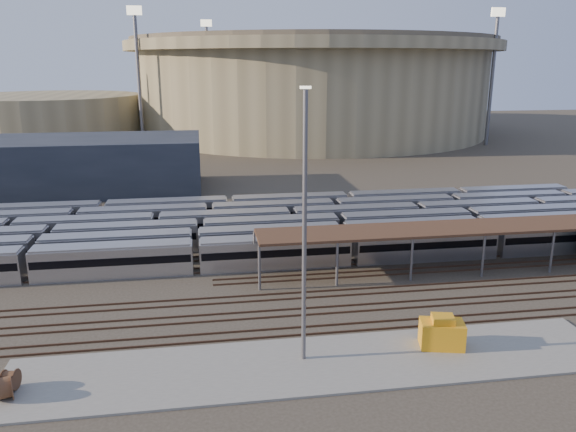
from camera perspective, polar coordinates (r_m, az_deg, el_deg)
The scene contains 15 objects.
ground at distance 61.61m, azimuth 4.72°, elevation -7.51°, with size 420.00×420.00×0.00m, color #383026.
apron at distance 47.46m, azimuth 2.99°, elevation -14.79°, with size 50.00×9.00×0.20m, color gray.
subway_trains at distance 78.29m, azimuth 2.50°, elevation -1.02°, with size 127.64×23.90×3.60m.
inspection_shed at distance 71.58m, azimuth 21.43°, elevation -1.03°, with size 60.30×6.00×5.30m.
empty_tracks at distance 57.15m, azimuth 5.90°, elevation -9.35°, with size 170.00×9.62×0.18m.
stadium at distance 199.02m, azimuth 2.42°, elevation 13.29°, with size 124.00×124.00×32.50m.
secondary_arena at distance 191.54m, azimuth -23.13°, elevation 9.16°, with size 56.00×56.00×14.00m, color gray.
service_building at distance 113.72m, azimuth -19.61°, elevation 4.96°, with size 42.00×20.00×10.00m, color #1E232D.
floodlight_0 at distance 165.92m, azimuth -14.95°, elevation 13.81°, with size 4.00×1.00×38.40m.
floodlight_2 at distance 176.24m, azimuth 20.06°, elevation 13.48°, with size 4.00×1.00×38.40m.
floodlight_3 at distance 215.13m, azimuth -8.14°, elevation 14.43°, with size 4.00×1.00×38.40m.
cable_reel_west at distance 47.29m, azimuth -26.85°, elevation -15.30°, with size 1.83×1.83×1.01m, color brown.
cable_reel_east at distance 48.34m, azimuth -26.40°, elevation -14.69°, with size 1.62×1.62×0.90m, color brown.
yard_light_pole at distance 43.62m, azimuth 1.68°, elevation -1.45°, with size 0.81×0.36×22.05m.
yellow_equipment at distance 51.01m, azimuth 15.35°, elevation -11.50°, with size 3.65×2.28×2.28m, color orange.
Camera 1 is at (-13.67, -55.08, 24.00)m, focal length 35.00 mm.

